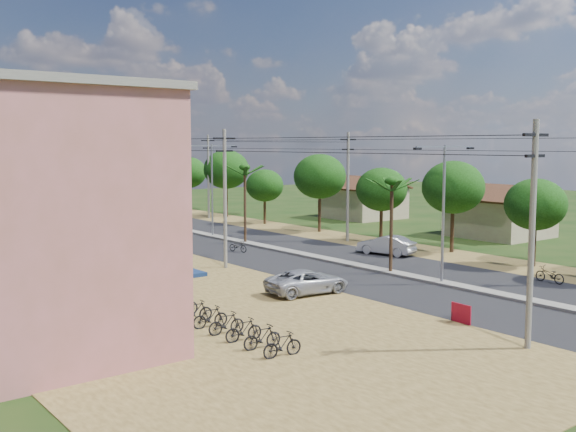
% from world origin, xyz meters
% --- Properties ---
extents(ground, '(160.00, 160.00, 0.00)m').
position_xyz_m(ground, '(0.00, 0.00, 0.00)').
color(ground, black).
rests_on(ground, ground).
extents(road, '(12.00, 110.00, 0.04)m').
position_xyz_m(road, '(0.00, 15.00, 0.02)').
color(road, black).
rests_on(road, ground).
extents(median, '(1.00, 90.00, 0.18)m').
position_xyz_m(median, '(0.00, 18.00, 0.09)').
color(median, '#605E56').
rests_on(median, ground).
extents(dirt_lot_west, '(18.00, 46.00, 0.04)m').
position_xyz_m(dirt_lot_west, '(-15.00, 8.00, 0.02)').
color(dirt_lot_west, '#513F1B').
rests_on(dirt_lot_west, ground).
extents(dirt_shoulder_east, '(5.00, 90.00, 0.03)m').
position_xyz_m(dirt_shoulder_east, '(8.50, 15.00, 0.01)').
color(dirt_shoulder_east, '#513F1B').
rests_on(dirt_shoulder_east, ground).
extents(shophouse_pink, '(9.00, 6.40, 10.30)m').
position_xyz_m(shophouse_pink, '(-21.98, 0.00, 5.16)').
color(shophouse_pink, '#96584C').
rests_on(shophouse_pink, ground).
extents(shophouse_cream, '(9.00, 6.40, 9.30)m').
position_xyz_m(shophouse_cream, '(-21.98, 7.00, 4.66)').
color(shophouse_cream, gray).
rests_on(shophouse_cream, ground).
extents(house_east_near, '(7.60, 7.50, 4.60)m').
position_xyz_m(house_east_near, '(20.00, 10.00, 2.39)').
color(house_east_near, gray).
rests_on(house_east_near, ground).
extents(house_east_far, '(7.60, 7.50, 4.60)m').
position_xyz_m(house_east_far, '(21.00, 28.00, 2.39)').
color(house_east_far, gray).
rests_on(house_east_far, ground).
extents(tree_east_b, '(4.00, 4.00, 5.83)m').
position_xyz_m(tree_east_b, '(9.30, 0.00, 4.11)').
color(tree_east_b, black).
rests_on(tree_east_b, ground).
extents(tree_east_c, '(4.60, 4.60, 6.83)m').
position_xyz_m(tree_east_c, '(9.70, 7.00, 4.86)').
color(tree_east_c, black).
rests_on(tree_east_c, ground).
extents(tree_east_d, '(4.20, 4.20, 6.13)m').
position_xyz_m(tree_east_d, '(9.40, 14.00, 4.34)').
color(tree_east_d, black).
rests_on(tree_east_d, ground).
extents(tree_east_e, '(4.80, 4.80, 7.14)m').
position_xyz_m(tree_east_e, '(9.60, 22.00, 5.09)').
color(tree_east_e, black).
rests_on(tree_east_e, ground).
extents(tree_east_f, '(3.80, 3.80, 5.52)m').
position_xyz_m(tree_east_f, '(9.20, 30.00, 3.89)').
color(tree_east_f, black).
rests_on(tree_east_f, ground).
extents(tree_east_g, '(5.00, 5.00, 7.38)m').
position_xyz_m(tree_east_g, '(9.80, 38.00, 5.24)').
color(tree_east_g, black).
rests_on(tree_east_g, ground).
extents(tree_east_h, '(4.40, 4.40, 6.52)m').
position_xyz_m(tree_east_h, '(9.50, 46.00, 4.64)').
color(tree_east_h, black).
rests_on(tree_east_h, ground).
extents(palm_median_near, '(2.00, 2.00, 6.15)m').
position_xyz_m(palm_median_near, '(0.00, 4.00, 5.54)').
color(palm_median_near, black).
rests_on(palm_median_near, ground).
extents(palm_median_mid, '(2.00, 2.00, 6.55)m').
position_xyz_m(palm_median_mid, '(0.00, 20.00, 5.90)').
color(palm_median_mid, black).
rests_on(palm_median_mid, ground).
extents(palm_median_far, '(2.00, 2.00, 5.85)m').
position_xyz_m(palm_median_far, '(0.00, 36.00, 5.26)').
color(palm_median_far, black).
rests_on(palm_median_far, ground).
extents(streetlight_near, '(5.10, 0.18, 8.00)m').
position_xyz_m(streetlight_near, '(0.00, 0.00, 4.79)').
color(streetlight_near, gray).
rests_on(streetlight_near, ground).
extents(streetlight_mid, '(5.10, 0.18, 8.00)m').
position_xyz_m(streetlight_mid, '(0.00, 25.00, 4.79)').
color(streetlight_mid, gray).
rests_on(streetlight_mid, ground).
extents(streetlight_far, '(5.10, 0.18, 8.00)m').
position_xyz_m(streetlight_far, '(0.00, 50.00, 4.79)').
color(streetlight_far, gray).
rests_on(streetlight_far, ground).
extents(utility_pole_w_a, '(1.60, 0.24, 9.00)m').
position_xyz_m(utility_pole_w_a, '(-7.00, -10.00, 4.76)').
color(utility_pole_w_a, '#605E56').
rests_on(utility_pole_w_a, ground).
extents(utility_pole_w_b, '(1.60, 0.24, 9.00)m').
position_xyz_m(utility_pole_w_b, '(-7.00, 12.00, 4.76)').
color(utility_pole_w_b, '#605E56').
rests_on(utility_pole_w_b, ground).
extents(utility_pole_w_c, '(1.60, 0.24, 9.00)m').
position_xyz_m(utility_pole_w_c, '(-7.00, 34.00, 4.76)').
color(utility_pole_w_c, '#605E56').
rests_on(utility_pole_w_c, ground).
extents(utility_pole_w_d, '(1.60, 0.24, 9.00)m').
position_xyz_m(utility_pole_w_d, '(-7.00, 55.00, 4.76)').
color(utility_pole_w_d, '#605E56').
rests_on(utility_pole_w_d, ground).
extents(utility_pole_e_b, '(1.60, 0.24, 9.00)m').
position_xyz_m(utility_pole_e_b, '(7.50, 16.00, 4.76)').
color(utility_pole_e_b, '#605E56').
rests_on(utility_pole_e_b, ground).
extents(utility_pole_e_c, '(1.60, 0.24, 9.00)m').
position_xyz_m(utility_pole_e_c, '(7.50, 38.00, 4.76)').
color(utility_pole_e_c, '#605E56').
rests_on(utility_pole_e_c, ground).
extents(car_silver_mid, '(2.56, 4.49, 1.40)m').
position_xyz_m(car_silver_mid, '(5.00, 9.20, 0.70)').
color(car_silver_mid, '#9D9FA5').
rests_on(car_silver_mid, ground).
extents(car_white_far, '(2.36, 5.38, 1.54)m').
position_xyz_m(car_white_far, '(-5.00, 25.89, 0.77)').
color(car_white_far, silver).
rests_on(car_white_far, ground).
extents(car_parked_silver, '(4.86, 2.65, 1.29)m').
position_xyz_m(car_parked_silver, '(-7.61, 2.90, 0.65)').
color(car_parked_silver, '#9D9FA5').
rests_on(car_parked_silver, ground).
extents(car_parked_dark, '(4.63, 2.56, 1.49)m').
position_xyz_m(car_parked_dark, '(-13.24, 11.71, 0.75)').
color(car_parked_dark, black).
rests_on(car_parked_dark, ground).
extents(moto_rider_east, '(0.70, 1.86, 0.96)m').
position_xyz_m(moto_rider_east, '(5.20, -3.62, 0.48)').
color(moto_rider_east, black).
rests_on(moto_rider_east, ground).
extents(moto_rider_west_a, '(0.99, 1.75, 0.87)m').
position_xyz_m(moto_rider_west_a, '(-2.83, 16.80, 0.43)').
color(moto_rider_west_a, black).
rests_on(moto_rider_west_a, ground).
extents(moto_rider_west_b, '(0.55, 1.51, 0.89)m').
position_xyz_m(moto_rider_west_b, '(-1.20, 37.11, 0.45)').
color(moto_rider_west_b, black).
rests_on(moto_rider_west_b, ground).
extents(roadside_sign, '(0.13, 1.09, 0.91)m').
position_xyz_m(roadside_sign, '(-5.99, -6.00, 0.45)').
color(roadside_sign, '#A70F27').
rests_on(roadside_sign, ground).
extents(parked_scooter_row, '(1.71, 9.76, 1.00)m').
position_xyz_m(parked_scooter_row, '(-15.28, -0.35, 0.50)').
color(parked_scooter_row, black).
rests_on(parked_scooter_row, ground).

